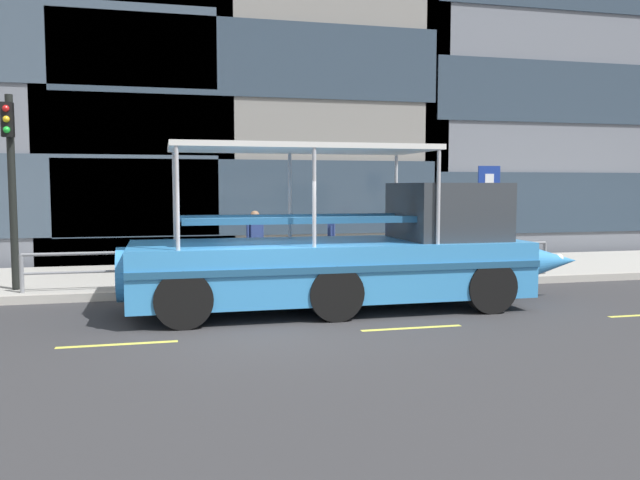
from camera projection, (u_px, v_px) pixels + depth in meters
ground_plane at (264, 324)px, 11.33m from camera, size 120.00×120.00×0.00m
sidewalk at (231, 276)px, 16.75m from camera, size 32.00×4.80×0.18m
curb_edge at (242, 291)px, 14.34m from camera, size 32.00×0.18×0.18m
lane_centreline at (273, 336)px, 10.44m from camera, size 25.80×0.12×0.01m
curb_guardrail at (309, 258)px, 14.99m from camera, size 12.44×0.09×0.83m
traffic_light_pole at (11, 172)px, 13.76m from camera, size 0.24×0.46×4.18m
parking_sign at (488, 201)px, 16.38m from camera, size 0.60×0.12×2.74m
duck_tour_boat at (357, 255)px, 12.82m from camera, size 9.54×2.61×3.19m
pedestrian_near_bow at (429, 232)px, 16.70m from camera, size 0.34×0.43×1.74m
pedestrian_mid_left at (331, 239)px, 15.95m from camera, size 0.25×0.43×1.56m
pedestrian_mid_right at (255, 237)px, 15.72m from camera, size 0.45×0.28×1.64m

